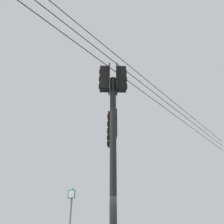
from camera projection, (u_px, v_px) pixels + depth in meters
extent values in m
cylinder|color=black|center=(113.00, 172.00, 6.22)|extent=(0.20, 0.20, 6.31)
cylinder|color=black|center=(112.00, 116.00, 9.03)|extent=(3.46, 1.67, 0.14)
cube|color=black|center=(104.00, 79.00, 7.58)|extent=(0.40, 0.40, 0.90)
cube|color=black|center=(109.00, 79.00, 7.58)|extent=(0.42, 0.22, 1.04)
cylinder|color=red|center=(100.00, 72.00, 7.71)|extent=(0.19, 0.11, 0.20)
cylinder|color=#3C2703|center=(99.00, 79.00, 7.58)|extent=(0.19, 0.11, 0.20)
cylinder|color=black|center=(99.00, 86.00, 7.44)|extent=(0.19, 0.11, 0.20)
cube|color=black|center=(122.00, 79.00, 7.59)|extent=(0.40, 0.40, 0.90)
cube|color=black|center=(117.00, 79.00, 7.59)|extent=(0.42, 0.22, 1.04)
cylinder|color=red|center=(126.00, 72.00, 7.73)|extent=(0.19, 0.11, 0.20)
cylinder|color=#3C2703|center=(126.00, 79.00, 7.60)|extent=(0.19, 0.11, 0.20)
cylinder|color=black|center=(127.00, 87.00, 7.47)|extent=(0.19, 0.11, 0.20)
cube|color=black|center=(112.00, 124.00, 8.31)|extent=(0.40, 0.40, 0.90)
cube|color=black|center=(116.00, 124.00, 8.31)|extent=(0.42, 0.22, 1.04)
cylinder|color=red|center=(108.00, 116.00, 8.44)|extent=(0.19, 0.11, 0.20)
cylinder|color=#3C2703|center=(108.00, 124.00, 8.30)|extent=(0.19, 0.11, 0.20)
cylinder|color=black|center=(107.00, 131.00, 8.17)|extent=(0.19, 0.11, 0.20)
cube|color=black|center=(111.00, 131.00, 8.97)|extent=(0.40, 0.40, 0.90)
cube|color=black|center=(116.00, 131.00, 8.97)|extent=(0.42, 0.22, 1.04)
cylinder|color=red|center=(107.00, 124.00, 9.09)|extent=(0.19, 0.11, 0.20)
cylinder|color=#3C2703|center=(107.00, 131.00, 8.96)|extent=(0.19, 0.11, 0.20)
cylinder|color=black|center=(107.00, 138.00, 8.83)|extent=(0.19, 0.11, 0.20)
cube|color=black|center=(111.00, 137.00, 9.63)|extent=(0.40, 0.40, 0.90)
cube|color=black|center=(115.00, 137.00, 9.63)|extent=(0.42, 0.22, 1.04)
cylinder|color=red|center=(107.00, 130.00, 9.75)|extent=(0.19, 0.11, 0.20)
cylinder|color=#3C2703|center=(107.00, 137.00, 9.62)|extent=(0.19, 0.11, 0.20)
cylinder|color=black|center=(107.00, 143.00, 9.49)|extent=(0.19, 0.11, 0.20)
cube|color=#0C7238|center=(72.00, 194.00, 8.32)|extent=(0.22, 0.23, 0.31)
cube|color=white|center=(71.00, 194.00, 8.30)|extent=(0.17, 0.18, 0.25)
cylinder|color=black|center=(131.00, 83.00, 8.53)|extent=(10.13, 22.43, 0.04)
cylinder|color=black|center=(131.00, 75.00, 8.70)|extent=(10.13, 22.43, 0.04)
cylinder|color=black|center=(131.00, 67.00, 8.87)|extent=(10.13, 22.43, 0.04)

